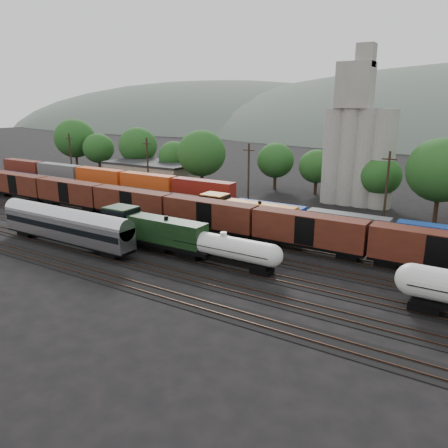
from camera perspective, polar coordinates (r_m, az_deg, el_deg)
The scene contains 12 objects.
ground at distance 56.53m, azimuth 2.99°, elevation -4.08°, with size 600.00×600.00×0.00m, color black.
tracks at distance 56.52m, azimuth 2.99°, elevation -4.03°, with size 180.00×33.20×0.20m.
green_locomotive at distance 58.66m, azimuth -9.98°, elevation -0.67°, with size 18.83×3.32×4.98m.
tank_car_a at distance 51.87m, azimuth -0.07°, elevation -3.09°, with size 15.27×2.73×4.00m.
passenger_coach at distance 62.50m, azimuth -19.99°, elevation -0.03°, with size 22.85×2.82×5.19m.
orange_locomotive at distance 67.23m, azimuth 2.20°, elevation 1.56°, with size 19.10×3.18×4.78m.
boxcar_string at distance 57.40m, azimuth 10.96°, elevation -0.77°, with size 169.00×2.90×4.20m.
container_wall at distance 70.68m, azimuth 5.53°, elevation 2.17°, with size 160.00×2.60×5.80m.
grain_silo at distance 85.96m, azimuth 17.03°, elevation 9.76°, with size 13.40×5.00×29.00m.
industrial_sheds at distance 85.67m, azimuth 18.59°, elevation 3.72°, with size 119.38×17.26×5.10m.
tree_band at distance 88.80m, azimuth 11.48°, elevation 8.02°, with size 163.01×21.25×14.53m.
utility_poles at distance 74.39m, azimuth 11.37°, elevation 5.39°, with size 122.20×0.36×12.00m.
Camera 1 is at (25.68, -46.62, 19.05)m, focal length 35.00 mm.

